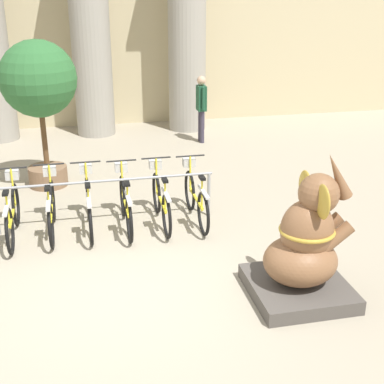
{
  "coord_description": "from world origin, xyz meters",
  "views": [
    {
      "loc": [
        -0.47,
        -5.97,
        3.65
      ],
      "look_at": [
        0.97,
        0.58,
        1.0
      ],
      "focal_mm": 50.0,
      "sensor_mm": 36.0,
      "label": 1
    }
  ],
  "objects": [
    {
      "name": "bicycle_5",
      "position": [
        1.3,
        1.82,
        0.4
      ],
      "size": [
        0.48,
        1.67,
        0.98
      ],
      "color": "black",
      "rests_on": "ground_plane"
    },
    {
      "name": "bicycle_1",
      "position": [
        -0.97,
        1.87,
        0.4
      ],
      "size": [
        0.48,
        1.67,
        0.98
      ],
      "color": "black",
      "rests_on": "ground_plane"
    },
    {
      "name": "bicycle_2",
      "position": [
        -0.4,
        1.86,
        0.4
      ],
      "size": [
        0.48,
        1.67,
        0.98
      ],
      "color": "black",
      "rests_on": "ground_plane"
    },
    {
      "name": "bicycle_0",
      "position": [
        -1.53,
        1.81,
        0.4
      ],
      "size": [
        0.48,
        1.67,
        0.98
      ],
      "color": "black",
      "rests_on": "ground_plane"
    },
    {
      "name": "person_pedestrian",
      "position": [
        2.45,
        6.28,
        0.95
      ],
      "size": [
        0.21,
        0.47,
        1.59
      ],
      "color": "#383342",
      "rests_on": "ground_plane"
    },
    {
      "name": "ground_plane",
      "position": [
        0.0,
        0.0,
        0.0
      ],
      "size": [
        60.0,
        60.0,
        0.0
      ],
      "primitive_type": "plane",
      "color": "#9E937F"
    },
    {
      "name": "bike_rack",
      "position": [
        -0.12,
        1.95,
        0.6
      ],
      "size": [
        3.43,
        0.05,
        0.77
      ],
      "color": "gray",
      "rests_on": "ground_plane"
    },
    {
      "name": "column_right",
      "position": [
        2.38,
        7.6,
        2.62
      ],
      "size": [
        1.19,
        1.19,
        5.16
      ],
      "color": "gray",
      "rests_on": "ground_plane"
    },
    {
      "name": "bicycle_4",
      "position": [
        0.73,
        1.84,
        0.4
      ],
      "size": [
        0.48,
        1.67,
        0.98
      ],
      "color": "black",
      "rests_on": "ground_plane"
    },
    {
      "name": "bicycle_3",
      "position": [
        0.17,
        1.81,
        0.4
      ],
      "size": [
        0.48,
        1.67,
        0.98
      ],
      "color": "black",
      "rests_on": "ground_plane"
    },
    {
      "name": "building_facade",
      "position": [
        0.0,
        8.6,
        3.0
      ],
      "size": [
        20.0,
        0.2,
        6.0
      ],
      "color": "#C6B78E",
      "rests_on": "ground_plane"
    },
    {
      "name": "potted_tree",
      "position": [
        -1.1,
        4.0,
        1.9
      ],
      "size": [
        1.38,
        1.38,
        2.72
      ],
      "color": "brown",
      "rests_on": "ground_plane"
    },
    {
      "name": "column_middle",
      "position": [
        0.0,
        7.6,
        2.62
      ],
      "size": [
        1.19,
        1.19,
        5.16
      ],
      "color": "gray",
      "rests_on": "ground_plane"
    },
    {
      "name": "elephant_statue",
      "position": [
        2.09,
        -0.64,
        0.62
      ],
      "size": [
        1.19,
        1.19,
        1.86
      ],
      "color": "#4C4742",
      "rests_on": "ground_plane"
    }
  ]
}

